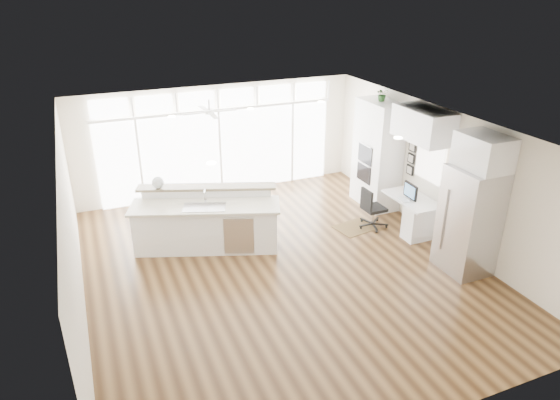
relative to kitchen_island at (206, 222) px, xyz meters
name	(u,v)px	position (x,y,z in m)	size (l,w,h in m)	color
floor	(281,267)	(1.09, -1.25, -0.59)	(7.00, 8.00, 0.02)	#3E2713
ceiling	(281,128)	(1.09, -1.25, 2.12)	(7.00, 8.00, 0.02)	silver
wall_back	(219,140)	(1.09, 2.75, 0.77)	(7.00, 0.04, 2.70)	white
wall_front	(421,339)	(1.09, -5.25, 0.77)	(7.00, 0.04, 2.70)	white
wall_left	(72,238)	(-2.41, -1.25, 0.77)	(0.04, 8.00, 2.70)	white
wall_right	(440,174)	(4.59, -1.25, 0.77)	(0.04, 8.00, 2.70)	white
glass_wall	(220,152)	(1.09, 2.69, 0.47)	(5.80, 0.06, 2.08)	white
transom_row	(217,99)	(1.09, 2.69, 1.80)	(5.90, 0.06, 0.40)	white
desk_window	(430,161)	(4.55, -0.95, 0.97)	(0.04, 0.85, 0.85)	white
ceiling_fan	(209,107)	(0.59, 1.55, 1.90)	(1.16, 1.16, 0.32)	white
recessed_lights	(277,127)	(1.09, -1.05, 2.10)	(3.40, 3.00, 0.02)	white
oven_cabinet	(377,155)	(4.26, 0.55, 0.67)	(0.64, 1.20, 2.50)	white
desk_nook	(411,215)	(4.22, -0.95, -0.20)	(0.72, 1.30, 0.76)	white
upper_cabinets	(423,125)	(4.26, -0.95, 1.77)	(0.64, 1.30, 0.64)	white
refrigerator	(469,221)	(4.20, -2.60, 0.42)	(0.76, 0.90, 2.00)	#BCBCC1
fridge_cabinet	(484,152)	(4.26, -2.60, 1.72)	(0.64, 0.90, 0.60)	white
framed_photos	(411,158)	(4.55, -0.33, 0.82)	(0.06, 0.22, 0.80)	black
kitchen_island	(206,222)	(0.00, 0.00, 0.00)	(2.91, 1.10, 1.16)	white
rug	(356,227)	(3.23, -0.39, -0.57)	(0.88, 0.64, 0.01)	#352410
office_chair	(374,208)	(3.59, -0.49, -0.13)	(0.47, 0.43, 0.90)	black
fishbowl	(158,182)	(-0.75, 0.70, 0.70)	(0.24, 0.24, 0.24)	silver
monitor	(411,191)	(4.14, -0.95, 0.36)	(0.07, 0.44, 0.36)	black
keyboard	(403,200)	(3.97, -0.95, 0.19)	(0.11, 0.31, 0.02)	silver
potted_plant	(382,96)	(4.26, 0.55, 2.04)	(0.28, 0.31, 0.24)	#295B27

